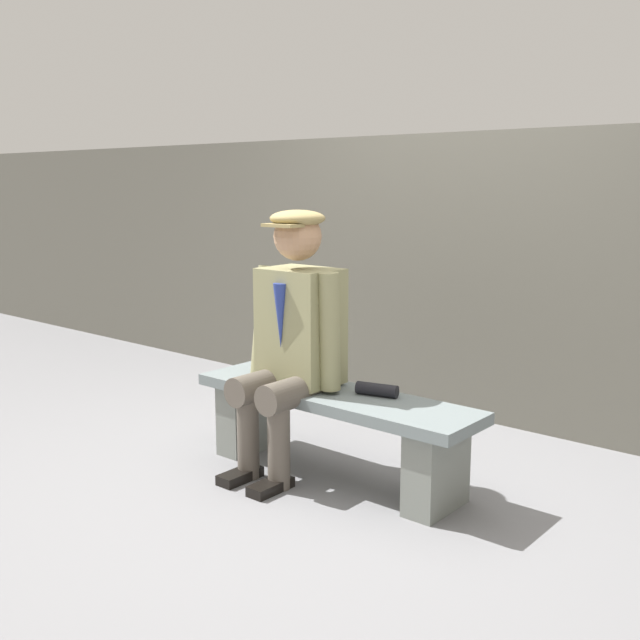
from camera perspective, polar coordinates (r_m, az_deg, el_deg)
name	(u,v)px	position (r m, az deg, el deg)	size (l,w,h in m)	color
ground_plane	(333,476)	(3.87, 0.98, -11.75)	(30.00, 30.00, 0.00)	gray
bench	(333,420)	(3.77, 0.99, -7.61)	(1.55, 0.40, 0.44)	slate
seated_man	(293,332)	(3.75, -2.06, -0.91)	(0.55, 0.61, 1.33)	#8F8C61
rolled_magazine	(377,390)	(3.66, 4.34, -5.28)	(0.06, 0.06, 0.21)	black
stadium_wall	(476,277)	(4.80, 11.71, 3.23)	(12.00, 0.24, 1.76)	#5D5B51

